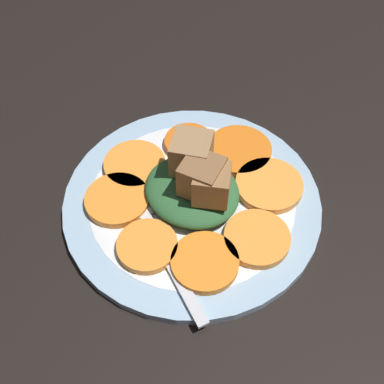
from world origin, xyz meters
TOP-DOWN VIEW (x-y plane):
  - table_slab at (0.00, 0.00)cm, footprint 120.00×120.00cm
  - plate at (0.00, 0.00)cm, footprint 26.72×26.72cm
  - carrot_slice_0 at (5.36, 6.20)cm, footprint 7.08×7.08cm
  - carrot_slice_1 at (0.46, 8.20)cm, footprint 7.24×7.24cm
  - carrot_slice_2 at (-5.09, 5.59)cm, footprint 5.50×5.50cm
  - carrot_slice_3 at (-7.49, -0.69)cm, footprint 6.68×6.68cm
  - carrot_slice_4 at (-5.57, -5.28)cm, footprint 6.64×6.64cm
  - carrot_slice_5 at (0.57, -7.39)cm, footprint 5.87×5.87cm
  - carrot_slice_6 at (5.89, -5.25)cm, footprint 6.41×6.41cm
  - carrot_slice_7 at (8.14, -0.36)cm, footprint 6.45×6.45cm
  - center_pile at (0.22, 0.32)cm, footprint 10.01×9.01cm
  - fork at (0.39, -5.96)cm, footprint 18.31×9.33cm

SIDE VIEW (x-z plane):
  - table_slab at x=0.00cm, z-range 0.00..2.00cm
  - plate at x=0.00cm, z-range 1.99..3.04cm
  - fork at x=0.39cm, z-range 3.10..3.50cm
  - carrot_slice_0 at x=5.36cm, z-range 3.10..3.91cm
  - carrot_slice_1 at x=0.46cm, z-range 3.10..3.91cm
  - carrot_slice_2 at x=-5.09cm, z-range 3.10..3.91cm
  - carrot_slice_3 at x=-7.49cm, z-range 3.10..3.91cm
  - carrot_slice_4 at x=-5.57cm, z-range 3.10..3.91cm
  - carrot_slice_5 at x=0.57cm, z-range 3.10..3.91cm
  - carrot_slice_6 at x=5.89cm, z-range 3.10..3.91cm
  - carrot_slice_7 at x=8.14cm, z-range 3.10..3.91cm
  - center_pile at x=0.22cm, z-range 2.40..8.73cm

